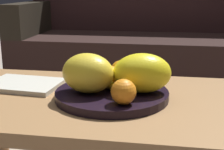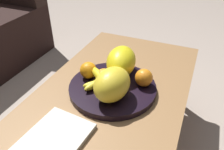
# 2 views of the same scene
# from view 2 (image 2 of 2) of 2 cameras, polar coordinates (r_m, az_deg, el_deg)

# --- Properties ---
(coffee_table) EXTENTS (1.09, 0.59, 0.39)m
(coffee_table) POSITION_cam_2_polar(r_m,az_deg,el_deg) (0.93, -0.54, -6.95)
(coffee_table) COLOR olive
(coffee_table) RESTS_ON ground_plane
(fruit_bowl) EXTENTS (0.36, 0.36, 0.03)m
(fruit_bowl) POSITION_cam_2_polar(r_m,az_deg,el_deg) (0.92, 0.00, -3.22)
(fruit_bowl) COLOR black
(fruit_bowl) RESTS_ON coffee_table
(melon_large_front) EXTENTS (0.20, 0.15, 0.12)m
(melon_large_front) POSITION_cam_2_polar(r_m,az_deg,el_deg) (0.95, 2.10, 3.52)
(melon_large_front) COLOR yellow
(melon_large_front) RESTS_ON fruit_bowl
(melon_smaller_beside) EXTENTS (0.18, 0.15, 0.12)m
(melon_smaller_beside) POSITION_cam_2_polar(r_m,az_deg,el_deg) (0.81, 0.03, -2.40)
(melon_smaller_beside) COLOR yellow
(melon_smaller_beside) RESTS_ON fruit_bowl
(orange_front) EXTENTS (0.07, 0.07, 0.07)m
(orange_front) POSITION_cam_2_polar(r_m,az_deg,el_deg) (0.94, -6.07, 1.20)
(orange_front) COLOR orange
(orange_front) RESTS_ON fruit_bowl
(orange_left) EXTENTS (0.07, 0.07, 0.07)m
(orange_left) POSITION_cam_2_polar(r_m,az_deg,el_deg) (0.90, 8.14, -0.68)
(orange_left) COLOR orange
(orange_left) RESTS_ON fruit_bowl
(orange_back) EXTENTS (0.07, 0.07, 0.07)m
(orange_back) POSITION_cam_2_polar(r_m,az_deg,el_deg) (0.90, -2.12, -0.47)
(orange_back) COLOR orange
(orange_back) RESTS_ON fruit_bowl
(banana_bunch) EXTENTS (0.15, 0.15, 0.06)m
(banana_bunch) POSITION_cam_2_polar(r_m,az_deg,el_deg) (0.89, -3.00, -1.40)
(banana_bunch) COLOR yellow
(banana_bunch) RESTS_ON fruit_bowl
(magazine) EXTENTS (0.26, 0.20, 0.02)m
(magazine) POSITION_cam_2_polar(r_m,az_deg,el_deg) (0.75, -15.26, -16.23)
(magazine) COLOR beige
(magazine) RESTS_ON coffee_table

